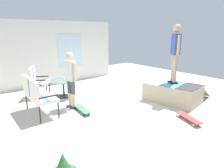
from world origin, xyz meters
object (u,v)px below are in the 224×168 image
at_px(patio_table, 63,85).
at_px(person_skater, 175,49).
at_px(skate_ramp, 173,92).
at_px(skateboard_spare, 189,118).
at_px(patio_bench, 36,92).
at_px(patio_chair_near_house, 36,79).
at_px(skateboard_by_bench, 82,109).
at_px(person_watching, 71,76).

height_order(patio_table, person_skater, person_skater).
bearing_deg(skate_ramp, skateboard_spare, 140.39).
relative_size(skate_ramp, patio_bench, 1.59).
xyz_separation_m(patio_chair_near_house, skateboard_spare, (-4.26, -2.27, -0.53)).
distance_m(person_skater, skateboard_by_bench, 3.30).
xyz_separation_m(patio_table, person_watching, (-1.07, 0.26, 0.53)).
height_order(person_watching, skateboard_by_bench, person_watching).
xyz_separation_m(skate_ramp, skateboard_by_bench, (1.04, 2.71, -0.21)).
height_order(patio_bench, person_skater, person_skater).
bearing_deg(patio_chair_near_house, patio_bench, 160.85).
height_order(skate_ramp, patio_table, skate_ramp).
height_order(patio_bench, skateboard_by_bench, patio_bench).
relative_size(patio_bench, skateboard_spare, 1.54).
bearing_deg(patio_bench, skateboard_spare, -134.93).
bearing_deg(skate_ramp, person_skater, -29.78).
relative_size(patio_table, person_watching, 0.56).
relative_size(patio_table, skateboard_spare, 1.10).
height_order(patio_bench, patio_table, patio_bench).
bearing_deg(patio_table, skate_ramp, -135.97).
height_order(person_watching, skateboard_spare, person_watching).
relative_size(skate_ramp, skateboard_by_bench, 2.45).
bearing_deg(skateboard_by_bench, skateboard_spare, -140.82).
xyz_separation_m(patio_bench, person_watching, (-0.13, -0.96, 0.32)).
height_order(skate_ramp, person_skater, person_skater).
height_order(patio_bench, patio_chair_near_house, same).
distance_m(patio_chair_near_house, person_watching, 1.70).
height_order(patio_table, person_watching, person_watching).
bearing_deg(patio_bench, patio_table, -52.18).
height_order(skate_ramp, patio_chair_near_house, patio_chair_near_house).
relative_size(person_watching, person_skater, 0.91).
height_order(patio_table, skateboard_spare, patio_table).
bearing_deg(patio_table, patio_bench, 127.82).
relative_size(patio_chair_near_house, person_skater, 0.57).
bearing_deg(person_skater, skate_ramp, 150.22).
distance_m(skate_ramp, skateboard_spare, 1.48).
relative_size(patio_chair_near_house, person_watching, 0.63).
xyz_separation_m(patio_table, skateboard_by_bench, (-1.55, 0.20, -0.32)).
relative_size(patio_table, person_skater, 0.50).
bearing_deg(skateboard_spare, person_skater, -39.22).
height_order(patio_bench, person_watching, person_watching).
distance_m(person_watching, skateboard_by_bench, 0.98).
bearing_deg(person_watching, skateboard_by_bench, -173.66).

